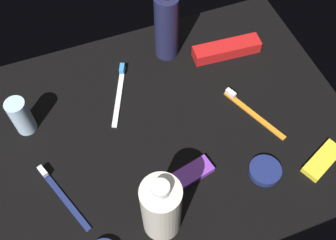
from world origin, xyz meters
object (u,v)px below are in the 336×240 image
at_px(toothbrush_orange, 251,111).
at_px(cream_tin_right, 265,171).
at_px(snack_bar_purple, 189,175).
at_px(lotion_bottle, 167,26).
at_px(toothbrush_white, 119,91).
at_px(toothpaste_box_red, 227,49).
at_px(toothbrush_navy, 60,194).
at_px(deodorant_stick, 21,116).
at_px(bodywash_bottle, 161,208).
at_px(snack_bar_yellow, 323,160).

xyz_separation_m(toothbrush_orange, cream_tin_right, (-0.04, -0.15, 0.00)).
bearing_deg(snack_bar_purple, cream_tin_right, -29.57).
distance_m(lotion_bottle, toothbrush_white, 0.19).
relative_size(toothpaste_box_red, snack_bar_purple, 1.69).
bearing_deg(toothbrush_orange, toothbrush_navy, -174.35).
height_order(lotion_bottle, toothbrush_navy, lotion_bottle).
bearing_deg(snack_bar_purple, toothpaste_box_red, 40.34).
bearing_deg(snack_bar_purple, deodorant_stick, 129.02).
bearing_deg(toothpaste_box_red, lotion_bottle, 162.06).
bearing_deg(snack_bar_purple, lotion_bottle, 65.15).
bearing_deg(toothpaste_box_red, toothbrush_white, -171.28).
xyz_separation_m(toothbrush_orange, toothbrush_navy, (-0.47, -0.05, 0.00)).
bearing_deg(toothbrush_navy, bodywash_bottle, -36.25).
bearing_deg(lotion_bottle, toothpaste_box_red, -22.21).
distance_m(bodywash_bottle, toothpaste_box_red, 0.48).
bearing_deg(deodorant_stick, toothbrush_orange, -15.99).
xyz_separation_m(toothpaste_box_red, snack_bar_purple, (-0.22, -0.29, -0.01)).
bearing_deg(bodywash_bottle, toothbrush_navy, 143.75).
xyz_separation_m(lotion_bottle, toothpaste_box_red, (0.14, -0.06, -0.08)).
bearing_deg(toothpaste_box_red, toothbrush_navy, -150.15).
height_order(toothbrush_navy, snack_bar_yellow, toothbrush_navy).
bearing_deg(bodywash_bottle, lotion_bottle, 68.31).
bearing_deg(toothbrush_orange, cream_tin_right, -105.74).
height_order(toothbrush_navy, snack_bar_purple, toothbrush_navy).
relative_size(toothpaste_box_red, snack_bar_yellow, 1.69).
xyz_separation_m(bodywash_bottle, deodorant_stick, (-0.21, 0.32, -0.04)).
relative_size(bodywash_bottle, snack_bar_purple, 1.81).
xyz_separation_m(toothpaste_box_red, snack_bar_yellow, (0.06, -0.36, -0.01)).
relative_size(deodorant_stick, toothbrush_white, 0.57).
height_order(toothbrush_white, snack_bar_yellow, toothbrush_white).
relative_size(lotion_bottle, toothbrush_orange, 1.23).
xyz_separation_m(deodorant_stick, snack_bar_purple, (0.30, -0.24, -0.04)).
xyz_separation_m(toothbrush_white, cream_tin_right, (0.23, -0.31, 0.00)).
relative_size(toothbrush_navy, cream_tin_right, 2.46).
xyz_separation_m(toothbrush_white, toothpaste_box_red, (0.30, 0.02, 0.01)).
distance_m(bodywash_bottle, cream_tin_right, 0.26).
bearing_deg(toothbrush_white, toothbrush_navy, -132.27).
bearing_deg(toothbrush_white, snack_bar_purple, -74.17).
bearing_deg(toothbrush_orange, bodywash_bottle, -148.53).
height_order(toothbrush_orange, toothbrush_navy, same).
height_order(snack_bar_purple, cream_tin_right, cream_tin_right).
height_order(deodorant_stick, snack_bar_yellow, deodorant_stick).
height_order(deodorant_stick, toothpaste_box_red, deodorant_stick).
distance_m(bodywash_bottle, snack_bar_yellow, 0.38).
relative_size(toothbrush_navy, snack_bar_yellow, 1.65).
bearing_deg(snack_bar_yellow, lotion_bottle, 92.35).
xyz_separation_m(toothpaste_box_red, cream_tin_right, (-0.07, -0.34, -0.01)).
bearing_deg(snack_bar_yellow, snack_bar_purple, 142.08).
height_order(toothpaste_box_red, snack_bar_yellow, toothpaste_box_red).
relative_size(snack_bar_purple, cream_tin_right, 1.49).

